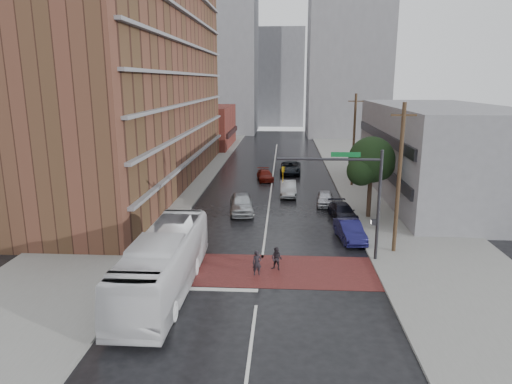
# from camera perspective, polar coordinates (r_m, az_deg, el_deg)

# --- Properties ---
(ground) EXTENTS (160.00, 160.00, 0.00)m
(ground) POSITION_cam_1_polar(r_m,az_deg,el_deg) (27.87, 0.53, -10.18)
(ground) COLOR black
(ground) RESTS_ON ground
(crosswalk) EXTENTS (14.00, 5.00, 0.02)m
(crosswalk) POSITION_cam_1_polar(r_m,az_deg,el_deg) (28.32, 0.58, -9.75)
(crosswalk) COLOR maroon
(crosswalk) RESTS_ON ground
(sidewalk_west) EXTENTS (9.00, 90.00, 0.15)m
(sidewalk_west) POSITION_cam_1_polar(r_m,az_deg,el_deg) (53.24, -10.47, 1.34)
(sidewalk_west) COLOR gray
(sidewalk_west) RESTS_ON ground
(sidewalk_east) EXTENTS (9.00, 90.00, 0.15)m
(sidewalk_east) POSITION_cam_1_polar(r_m,az_deg,el_deg) (52.66, 14.61, 0.99)
(sidewalk_east) COLOR gray
(sidewalk_east) RESTS_ON ground
(apartment_block) EXTENTS (10.00, 44.00, 28.00)m
(apartment_block) POSITION_cam_1_polar(r_m,az_deg,el_deg) (51.83, -14.24, 16.33)
(apartment_block) COLOR brown
(apartment_block) RESTS_ON ground
(storefront_west) EXTENTS (8.00, 16.00, 7.00)m
(storefront_west) POSITION_cam_1_polar(r_m,az_deg,el_deg) (80.92, -6.00, 8.14)
(storefront_west) COLOR brown
(storefront_west) RESTS_ON ground
(building_east) EXTENTS (11.00, 26.00, 9.00)m
(building_east) POSITION_cam_1_polar(r_m,az_deg,el_deg) (48.38, 21.87, 4.68)
(building_east) COLOR gray
(building_east) RESTS_ON ground
(distant_tower_west) EXTENTS (18.00, 16.00, 32.00)m
(distant_tower_west) POSITION_cam_1_polar(r_m,az_deg,el_deg) (104.67, -5.07, 16.27)
(distant_tower_west) COLOR gray
(distant_tower_west) RESTS_ON ground
(distant_tower_east) EXTENTS (16.00, 14.00, 36.00)m
(distant_tower_east) POSITION_cam_1_polar(r_m,az_deg,el_deg) (98.49, 11.47, 17.39)
(distant_tower_east) COLOR gray
(distant_tower_east) RESTS_ON ground
(distant_tower_center) EXTENTS (12.00, 10.00, 24.00)m
(distant_tower_center) POSITION_cam_1_polar(r_m,az_deg,el_deg) (120.45, 3.01, 14.07)
(distant_tower_center) COLOR gray
(distant_tower_center) RESTS_ON ground
(street_tree) EXTENTS (4.20, 4.10, 6.90)m
(street_tree) POSITION_cam_1_polar(r_m,az_deg,el_deg) (38.72, 14.23, 3.56)
(street_tree) COLOR #332319
(street_tree) RESTS_ON ground
(signal_mast) EXTENTS (6.50, 0.30, 7.20)m
(signal_mast) POSITION_cam_1_polar(r_m,az_deg,el_deg) (29.05, 12.41, 0.35)
(signal_mast) COLOR #2D2D33
(signal_mast) RESTS_ON ground
(utility_pole_near) EXTENTS (1.60, 0.26, 10.00)m
(utility_pole_near) POSITION_cam_1_polar(r_m,az_deg,el_deg) (30.99, 17.44, 1.64)
(utility_pole_near) COLOR #473321
(utility_pole_near) RESTS_ON ground
(utility_pole_far) EXTENTS (1.60, 0.26, 10.00)m
(utility_pole_far) POSITION_cam_1_polar(r_m,az_deg,el_deg) (50.38, 12.14, 6.42)
(utility_pole_far) COLOR #473321
(utility_pole_far) RESTS_ON ground
(transit_bus) EXTENTS (2.82, 11.94, 3.32)m
(transit_bus) POSITION_cam_1_polar(r_m,az_deg,el_deg) (25.55, -11.47, -8.71)
(transit_bus) COLOR white
(transit_bus) RESTS_ON ground
(pedestrian_a) EXTENTS (0.64, 0.50, 1.53)m
(pedestrian_a) POSITION_cam_1_polar(r_m,az_deg,el_deg) (27.40, 0.12, -8.86)
(pedestrian_a) COLOR black
(pedestrian_a) RESTS_ON ground
(pedestrian_b) EXTENTS (0.86, 0.78, 1.45)m
(pedestrian_b) POSITION_cam_1_polar(r_m,az_deg,el_deg) (28.14, 2.60, -8.35)
(pedestrian_b) COLOR #262026
(pedestrian_b) RESTS_ON ground
(car_travel_a) EXTENTS (2.62, 5.26, 1.72)m
(car_travel_a) POSITION_cam_1_polar(r_m,az_deg,el_deg) (39.90, -1.84, -1.43)
(car_travel_a) COLOR #AFB4B7
(car_travel_a) RESTS_ON ground
(car_travel_b) EXTENTS (1.63, 4.51, 1.48)m
(car_travel_b) POSITION_cam_1_polar(r_m,az_deg,el_deg) (46.01, 4.04, 0.44)
(car_travel_b) COLOR #9EA2A6
(car_travel_b) RESTS_ON ground
(car_travel_c) EXTENTS (2.32, 4.32, 1.19)m
(car_travel_c) POSITION_cam_1_polar(r_m,az_deg,el_deg) (53.16, 1.14, 2.13)
(car_travel_c) COLOR #67130B
(car_travel_c) RESTS_ON ground
(suv_travel) EXTENTS (2.68, 5.51, 1.51)m
(suv_travel) POSITION_cam_1_polar(r_m,az_deg,el_deg) (56.96, 4.33, 3.04)
(suv_travel) COLOR black
(suv_travel) RESTS_ON ground
(car_parked_near) EXTENTS (2.07, 4.53, 1.44)m
(car_parked_near) POSITION_cam_1_polar(r_m,az_deg,el_deg) (33.83, 11.65, -4.77)
(car_parked_near) COLOR #141344
(car_parked_near) RESTS_ON ground
(car_parked_mid) EXTENTS (2.40, 4.59, 1.27)m
(car_parked_mid) POSITION_cam_1_polar(r_m,az_deg,el_deg) (38.85, 10.78, -2.44)
(car_parked_mid) COLOR black
(car_parked_mid) RESTS_ON ground
(car_parked_far) EXTENTS (1.81, 3.93, 1.31)m
(car_parked_far) POSITION_cam_1_polar(r_m,az_deg,el_deg) (42.96, 8.62, -0.76)
(car_parked_far) COLOR #B9BAC1
(car_parked_far) RESTS_ON ground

